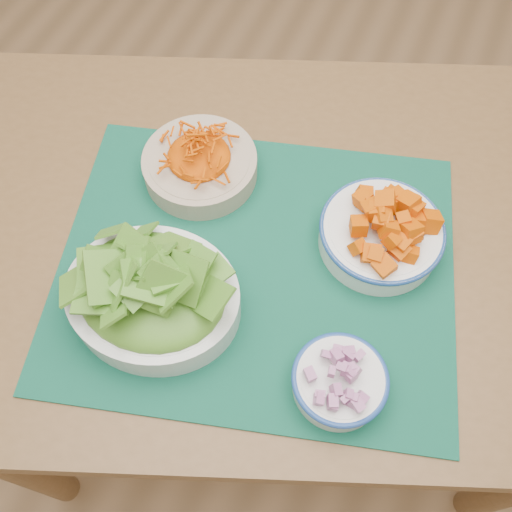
{
  "coord_description": "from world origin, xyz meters",
  "views": [
    {
      "loc": [
        0.14,
        -0.3,
        1.49
      ],
      "look_at": [
        -0.01,
        0.06,
        0.78
      ],
      "focal_mm": 40.0,
      "sensor_mm": 36.0,
      "label": 1
    }
  ],
  "objects_px": {
    "placemat": "(256,266)",
    "carrot_bowl": "(200,161)",
    "squash_bowl": "(383,228)",
    "lettuce_bowl": "(151,290)",
    "onion_bowl": "(340,380)",
    "table": "(276,262)"
  },
  "relations": [
    {
      "from": "carrot_bowl",
      "to": "table",
      "type": "bearing_deg",
      "value": -16.72
    },
    {
      "from": "onion_bowl",
      "to": "carrot_bowl",
      "type": "bearing_deg",
      "value": 141.57
    },
    {
      "from": "carrot_bowl",
      "to": "lettuce_bowl",
      "type": "distance_m",
      "value": 0.24
    },
    {
      "from": "placemat",
      "to": "table",
      "type": "bearing_deg",
      "value": 71.78
    },
    {
      "from": "placemat",
      "to": "lettuce_bowl",
      "type": "bearing_deg",
      "value": -147.26
    },
    {
      "from": "table",
      "to": "onion_bowl",
      "type": "bearing_deg",
      "value": -71.66
    },
    {
      "from": "carrot_bowl",
      "to": "squash_bowl",
      "type": "relative_size",
      "value": 1.03
    },
    {
      "from": "table",
      "to": "lettuce_bowl",
      "type": "xyz_separation_m",
      "value": [
        -0.11,
        -0.19,
        0.17
      ]
    },
    {
      "from": "squash_bowl",
      "to": "onion_bowl",
      "type": "distance_m",
      "value": 0.23
    },
    {
      "from": "table",
      "to": "squash_bowl",
      "type": "bearing_deg",
      "value": -9.42
    },
    {
      "from": "squash_bowl",
      "to": "lettuce_bowl",
      "type": "xyz_separation_m",
      "value": [
        -0.26,
        -0.22,
        0.01
      ]
    },
    {
      "from": "placemat",
      "to": "squash_bowl",
      "type": "bearing_deg",
      "value": 19.92
    },
    {
      "from": "carrot_bowl",
      "to": "lettuce_bowl",
      "type": "relative_size",
      "value": 0.79
    },
    {
      "from": "lettuce_bowl",
      "to": "onion_bowl",
      "type": "relative_size",
      "value": 1.84
    },
    {
      "from": "carrot_bowl",
      "to": "onion_bowl",
      "type": "height_order",
      "value": "carrot_bowl"
    },
    {
      "from": "onion_bowl",
      "to": "table",
      "type": "bearing_deg",
      "value": 128.62
    },
    {
      "from": "placemat",
      "to": "carrot_bowl",
      "type": "bearing_deg",
      "value": 125.75
    },
    {
      "from": "lettuce_bowl",
      "to": "placemat",
      "type": "bearing_deg",
      "value": 40.37
    },
    {
      "from": "squash_bowl",
      "to": "onion_bowl",
      "type": "height_order",
      "value": "squash_bowl"
    },
    {
      "from": "squash_bowl",
      "to": "onion_bowl",
      "type": "xyz_separation_m",
      "value": [
        0.01,
        -0.23,
        -0.01
      ]
    },
    {
      "from": "squash_bowl",
      "to": "lettuce_bowl",
      "type": "height_order",
      "value": "lettuce_bowl"
    },
    {
      "from": "squash_bowl",
      "to": "carrot_bowl",
      "type": "bearing_deg",
      "value": 176.81
    }
  ]
}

